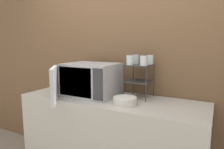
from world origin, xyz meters
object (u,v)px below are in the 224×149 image
Objects in this scene: glass_back_left at (136,59)px; bowl at (125,101)px; glass_front_right at (144,61)px; glass_back_right at (150,60)px; glass_front_left at (130,60)px; microwave at (90,80)px; dish_rack at (139,74)px.

glass_back_left is 0.45× the size of bowl.
glass_front_right reaches higher than bowl.
glass_front_right is 0.45× the size of bowl.
glass_back_right is at bearing -2.20° from glass_back_left.
bowl is at bearing -78.00° from glass_front_left.
microwave is at bearing -157.69° from glass_back_right.
glass_back_right is 1.00× the size of glass_back_left.
glass_back_left is 0.51m from bowl.
glass_front_left and glass_back_right have the same top height.
glass_back_right is at bearing 22.31° from microwave.
dish_rack is 0.18m from glass_front_right.
glass_back_right reaches higher than bowl.
glass_front_left is at bearing -89.09° from glass_back_left.
microwave is 8.25× the size of glass_front_left.
dish_rack is 3.57× the size of glass_back_right.
microwave is 0.65m from glass_back_right.
dish_rack is at bearing 132.09° from glass_front_right.
dish_rack is (0.49, 0.15, 0.07)m from microwave.
glass_back_right is at bearing 46.73° from glass_front_left.
glass_back_right is (0.15, 0.16, 0.00)m from glass_front_left.
microwave is at bearing -169.87° from glass_front_left.
microwave is 0.47m from glass_front_left.
bowl is (0.05, -0.37, -0.35)m from glass_back_left.
glass_front_right is at bearing -93.43° from glass_back_right.
glass_front_left is at bearing 102.00° from bowl.
dish_rack is 3.57× the size of glass_back_left.
bowl is (-0.11, -0.36, -0.35)m from glass_back_right.
dish_rack reaches higher than bowl.
glass_front_right is (0.07, -0.08, 0.14)m from dish_rack.
glass_front_left is 0.45× the size of bowl.
microwave reaches higher than bowl.
microwave is 3.72× the size of bowl.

